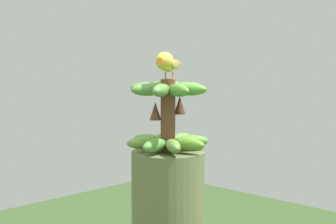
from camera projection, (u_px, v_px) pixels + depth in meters
name	position (u px, v px, depth m)	size (l,w,h in m)	color
banana_bunch	(168.00, 115.00, 1.78)	(0.26, 0.26, 0.23)	brown
perched_bird	(167.00, 63.00, 1.74)	(0.12, 0.19, 0.08)	#C68933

